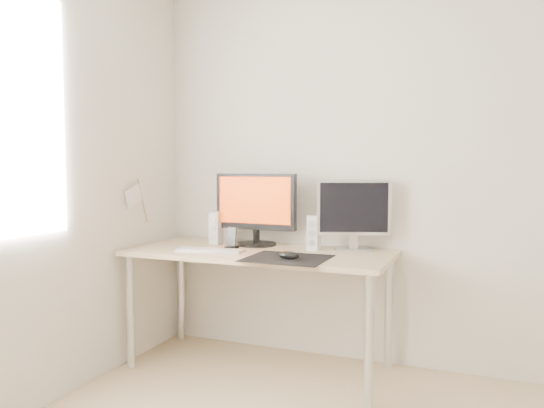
% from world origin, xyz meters
% --- Properties ---
extents(wall_back, '(3.50, 0.00, 3.50)m').
position_xyz_m(wall_back, '(0.00, 1.75, 1.25)').
color(wall_back, white).
rests_on(wall_back, ground).
extents(mousepad, '(0.45, 0.40, 0.00)m').
position_xyz_m(mousepad, '(-0.67, 1.18, 0.73)').
color(mousepad, black).
rests_on(mousepad, desk).
extents(mouse, '(0.12, 0.07, 0.04)m').
position_xyz_m(mouse, '(-0.65, 1.15, 0.76)').
color(mouse, black).
rests_on(mouse, mousepad).
extents(desk, '(1.60, 0.70, 0.73)m').
position_xyz_m(desk, '(-0.93, 1.38, 0.65)').
color(desk, '#D1B587').
rests_on(desk, ground).
extents(main_monitor, '(0.55, 0.27, 0.47)m').
position_xyz_m(main_monitor, '(-1.03, 1.56, 0.98)').
color(main_monitor, black).
rests_on(main_monitor, desk).
extents(second_monitor, '(0.44, 0.22, 0.43)m').
position_xyz_m(second_monitor, '(-0.40, 1.60, 0.97)').
color(second_monitor, '#B6B6B8').
rests_on(second_monitor, desk).
extents(speaker_left, '(0.07, 0.08, 0.21)m').
position_xyz_m(speaker_left, '(-1.31, 1.53, 0.84)').
color(speaker_left, white).
rests_on(speaker_left, desk).
extents(speaker_right, '(0.07, 0.08, 0.21)m').
position_xyz_m(speaker_right, '(-0.63, 1.53, 0.84)').
color(speaker_right, white).
rests_on(speaker_right, desk).
extents(keyboard, '(0.43, 0.17, 0.02)m').
position_xyz_m(keyboard, '(-1.19, 1.23, 0.74)').
color(keyboard, '#B7B7BA').
rests_on(keyboard, desk).
extents(phone_dock, '(0.07, 0.06, 0.13)m').
position_xyz_m(phone_dock, '(-1.12, 1.39, 0.77)').
color(phone_dock, black).
rests_on(phone_dock, desk).
extents(pennant, '(0.01, 0.23, 0.29)m').
position_xyz_m(pennant, '(-1.72, 1.24, 1.05)').
color(pennant, '#A57F54').
rests_on(pennant, wall_left).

